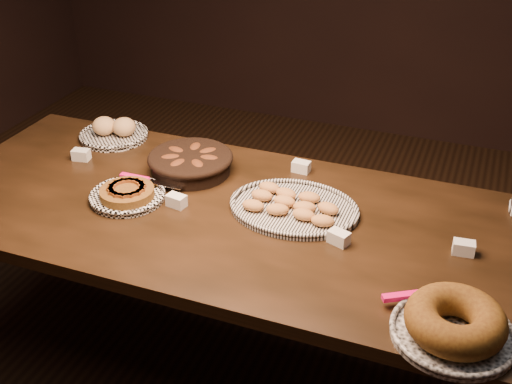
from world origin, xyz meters
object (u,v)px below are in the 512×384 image
(buffet_table, at_px, (241,230))
(apple_tart_plate, at_px, (128,194))
(madeleine_platter, at_px, (293,206))
(bundt_cake_plate, at_px, (454,324))

(buffet_table, distance_m, apple_tart_plate, 0.45)
(buffet_table, height_order, apple_tart_plate, apple_tart_plate)
(buffet_table, bearing_deg, madeleine_platter, 26.08)
(apple_tart_plate, bearing_deg, madeleine_platter, 32.17)
(buffet_table, relative_size, madeleine_platter, 5.07)
(madeleine_platter, bearing_deg, buffet_table, -129.88)
(madeleine_platter, xyz_separation_m, bundt_cake_plate, (0.61, -0.46, 0.03))
(buffet_table, distance_m, madeleine_platter, 0.21)
(bundt_cake_plate, bearing_deg, apple_tart_plate, 174.21)
(buffet_table, xyz_separation_m, bundt_cake_plate, (0.78, -0.38, 0.12))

